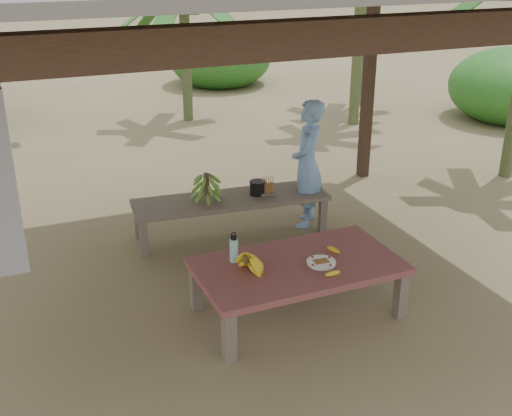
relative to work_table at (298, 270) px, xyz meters
name	(u,v)px	position (x,y,z in m)	size (l,w,h in m)	color
ground	(237,287)	(-0.35, 0.64, -0.43)	(80.00, 80.00, 0.00)	brown
work_table	(298,270)	(0.00, 0.00, 0.00)	(1.82, 1.03, 0.50)	brown
bench	(231,202)	(0.03, 1.79, -0.04)	(2.24, 0.79, 0.45)	brown
ripe_banana_bunch	(246,264)	(-0.49, 0.01, 0.15)	(0.29, 0.25, 0.18)	yellow
plate	(321,263)	(0.17, -0.10, 0.08)	(0.26, 0.26, 0.04)	white
loose_banana_front	(333,273)	(0.17, -0.31, 0.09)	(0.04, 0.18, 0.04)	yellow
loose_banana_side	(334,250)	(0.39, 0.08, 0.09)	(0.04, 0.14, 0.04)	yellow
water_flask	(234,249)	(-0.51, 0.26, 0.18)	(0.07, 0.07, 0.28)	#44D5D0
green_banana_stalk	(207,186)	(-0.25, 1.82, 0.18)	(0.29, 0.29, 0.34)	#598C2D
cooking_pot	(258,188)	(0.35, 1.78, 0.09)	(0.18, 0.18, 0.15)	black
skewer_rack	(267,185)	(0.43, 1.71, 0.14)	(0.18, 0.08, 0.24)	#A57F47
woman	(307,164)	(0.95, 1.74, 0.31)	(0.55, 0.36, 1.50)	#6E98D0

